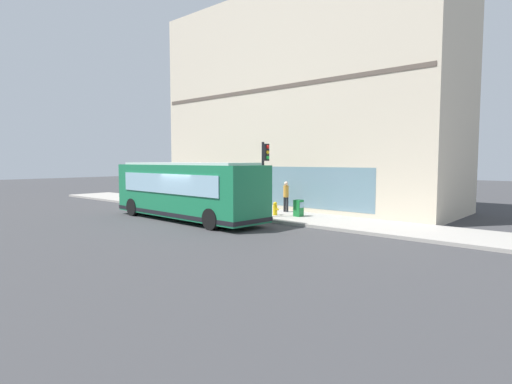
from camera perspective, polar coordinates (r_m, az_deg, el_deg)
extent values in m
plane|color=#38383A|center=(21.25, -9.16, -4.21)|extent=(120.00, 120.00, 0.00)
cube|color=#9E9991|center=(24.33, -0.91, -2.88)|extent=(3.83, 40.00, 0.15)
cube|color=beige|center=(28.74, 6.73, 11.92)|extent=(7.31, 20.22, 13.87)
cube|color=brown|center=(26.08, 2.22, 14.27)|extent=(0.36, 19.81, 0.24)
cube|color=slate|center=(25.66, 2.04, 0.92)|extent=(0.12, 14.15, 2.40)
cube|color=#197247|center=(21.94, -9.73, 0.26)|extent=(2.93, 10.10, 2.70)
cube|color=silver|center=(21.88, -9.78, 3.95)|extent=(2.52, 9.08, 0.12)
cube|color=#8CB2C6|center=(26.08, -16.25, 1.79)|extent=(2.20, 0.18, 1.20)
cube|color=#8CB2C6|center=(22.69, -7.16, 1.44)|extent=(0.42, 8.19, 1.00)
cube|color=#8CB2C6|center=(21.19, -12.51, 1.16)|extent=(0.42, 8.19, 1.00)
cube|color=black|center=(22.05, -9.69, -2.77)|extent=(2.97, 10.14, 0.20)
cylinder|color=black|center=(25.63, -12.40, -1.66)|extent=(0.34, 1.01, 1.00)
cylinder|color=black|center=(24.44, -16.89, -2.04)|extent=(0.34, 1.01, 1.00)
cylinder|color=black|center=(20.22, -1.30, -3.16)|extent=(0.34, 1.01, 1.00)
cylinder|color=black|center=(18.68, -6.33, -3.81)|extent=(0.34, 1.01, 1.00)
cylinder|color=black|center=(21.68, 0.97, 1.74)|extent=(0.14, 0.14, 4.01)
cube|color=black|center=(21.54, 1.37, 5.59)|extent=(0.32, 0.24, 0.90)
sphere|color=red|center=(21.46, 1.64, 6.34)|extent=(0.20, 0.20, 0.20)
sphere|color=yellow|center=(21.45, 1.63, 5.60)|extent=(0.20, 0.20, 0.20)
sphere|color=green|center=(21.45, 1.63, 4.85)|extent=(0.20, 0.20, 0.20)
cylinder|color=yellow|center=(22.57, 2.70, -2.56)|extent=(0.24, 0.24, 0.55)
sphere|color=yellow|center=(22.53, 2.70, -1.67)|extent=(0.22, 0.22, 0.22)
cylinder|color=yellow|center=(22.46, 3.04, -2.47)|extent=(0.10, 0.12, 0.10)
cylinder|color=yellow|center=(22.70, 2.97, -2.40)|extent=(0.12, 0.10, 0.10)
cylinder|color=black|center=(24.10, 4.04, -1.74)|extent=(0.14, 0.14, 0.87)
cylinder|color=black|center=(24.01, 4.41, -1.77)|extent=(0.14, 0.14, 0.87)
cylinder|color=gold|center=(23.99, 4.24, 0.09)|extent=(0.32, 0.32, 0.69)
sphere|color=beige|center=(23.96, 4.24, 1.19)|extent=(0.24, 0.24, 0.24)
cylinder|color=gold|center=(28.08, -5.94, -0.88)|extent=(0.14, 0.14, 0.87)
cylinder|color=gold|center=(28.16, -5.61, -0.86)|extent=(0.14, 0.14, 0.87)
cylinder|color=black|center=(28.06, -5.79, 0.71)|extent=(0.32, 0.32, 0.69)
sphere|color=tan|center=(28.04, -5.80, 1.66)|extent=(0.24, 0.24, 0.24)
cylinder|color=gold|center=(28.08, -11.45, -0.99)|extent=(0.14, 0.14, 0.82)
cylinder|color=gold|center=(27.91, -11.54, -1.03)|extent=(0.14, 0.14, 0.82)
cylinder|color=#3359A5|center=(27.93, -11.52, 0.50)|extent=(0.32, 0.32, 0.65)
sphere|color=brown|center=(27.91, -11.53, 1.40)|extent=(0.22, 0.22, 0.22)
cylinder|color=gold|center=(30.47, -11.75, -0.53)|extent=(0.14, 0.14, 0.88)
cylinder|color=gold|center=(30.54, -11.43, -0.51)|extent=(0.14, 0.14, 0.88)
cylinder|color=#99994C|center=(30.45, -11.61, 0.95)|extent=(0.32, 0.32, 0.69)
sphere|color=#9E704C|center=(30.42, -11.63, 1.83)|extent=(0.24, 0.24, 0.24)
cube|color=#197233|center=(22.15, 5.98, -2.26)|extent=(0.44, 0.40, 0.90)
cube|color=#8CB2C6|center=(22.01, 6.43, -1.83)|extent=(0.35, 0.03, 0.30)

